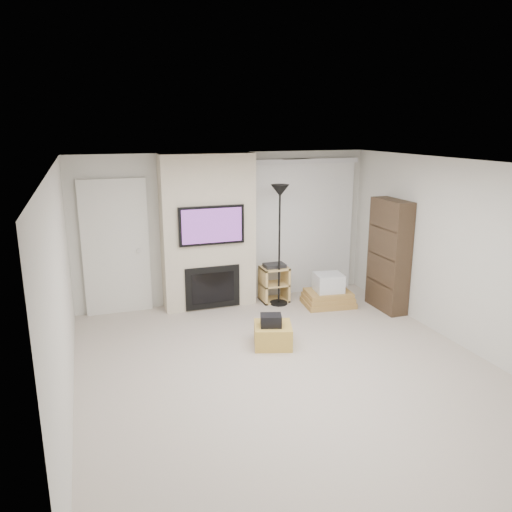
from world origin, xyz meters
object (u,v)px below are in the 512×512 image
object	(u,v)px
av_stand	(274,281)
bookshelf	(389,255)
box_stack	(328,293)
ottoman	(273,335)
floor_lamp	(280,211)

from	to	relation	value
av_stand	bookshelf	distance (m)	1.94
av_stand	box_stack	world-z (taller)	av_stand
av_stand	box_stack	distance (m)	0.93
ottoman	bookshelf	distance (m)	2.50
box_stack	bookshelf	distance (m)	1.17
floor_lamp	av_stand	size ratio (longest dim) A/B	3.04
floor_lamp	box_stack	size ratio (longest dim) A/B	2.30
box_stack	ottoman	bearing A→B (deg)	-140.66
av_stand	box_stack	xyz separation A→B (m)	(0.78, -0.49, -0.14)
box_stack	av_stand	bearing A→B (deg)	147.82
ottoman	floor_lamp	distance (m)	2.18
ottoman	box_stack	distance (m)	1.86
ottoman	box_stack	bearing A→B (deg)	39.34
av_stand	box_stack	bearing A→B (deg)	-32.18
av_stand	box_stack	size ratio (longest dim) A/B	0.76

